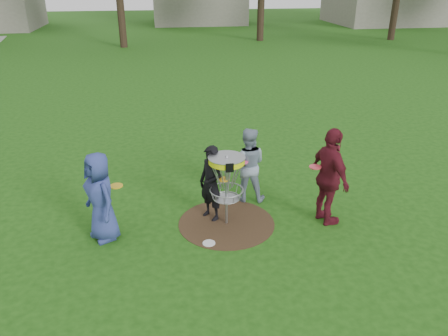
{
  "coord_description": "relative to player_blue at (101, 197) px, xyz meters",
  "views": [
    {
      "loc": [
        -1.12,
        -6.93,
        4.3
      ],
      "look_at": [
        0.0,
        0.3,
        1.0
      ],
      "focal_mm": 35.0,
      "sensor_mm": 36.0,
      "label": 1
    }
  ],
  "objects": [
    {
      "name": "ground",
      "position": [
        2.19,
        0.13,
        -0.8
      ],
      "size": [
        100.0,
        100.0,
        0.0
      ],
      "primitive_type": "plane",
      "color": "#19470F",
      "rests_on": "ground"
    },
    {
      "name": "dirt_patch",
      "position": [
        2.19,
        0.13,
        -0.8
      ],
      "size": [
        1.8,
        1.8,
        0.01
      ],
      "primitive_type": "cylinder",
      "color": "#47331E",
      "rests_on": "ground"
    },
    {
      "name": "player_blue",
      "position": [
        0.0,
        0.0,
        0.0
      ],
      "size": [
        0.84,
        0.93,
        1.6
      ],
      "primitive_type": "imported",
      "rotation": [
        0.0,
        0.0,
        -1.03
      ],
      "color": "navy",
      "rests_on": "ground"
    },
    {
      "name": "player_black",
      "position": [
        1.94,
        0.38,
        -0.07
      ],
      "size": [
        0.6,
        0.63,
        1.45
      ],
      "primitive_type": "imported",
      "rotation": [
        0.0,
        0.0,
        -0.92
      ],
      "color": "black",
      "rests_on": "ground"
    },
    {
      "name": "player_grey",
      "position": [
        2.76,
        1.02,
        -0.03
      ],
      "size": [
        0.86,
        0.74,
        1.54
      ],
      "primitive_type": "imported",
      "rotation": [
        0.0,
        0.0,
        2.91
      ],
      "color": "#8090A5",
      "rests_on": "ground"
    },
    {
      "name": "player_maroon",
      "position": [
        4.04,
        -0.09,
        0.12
      ],
      "size": [
        0.66,
        1.15,
        1.84
      ],
      "primitive_type": "imported",
      "rotation": [
        0.0,
        0.0,
        1.78
      ],
      "color": "maroon",
      "rests_on": "ground"
    },
    {
      "name": "disc_on_grass",
      "position": [
        1.78,
        -0.5,
        -0.79
      ],
      "size": [
        0.22,
        0.22,
        0.02
      ],
      "primitive_type": "cylinder",
      "color": "white",
      "rests_on": "ground"
    },
    {
      "name": "disc_golf_basket",
      "position": [
        2.19,
        0.13,
        0.22
      ],
      "size": [
        0.66,
        0.67,
        1.38
      ],
      "color": "#9EA0A5",
      "rests_on": "ground"
    },
    {
      "name": "held_discs",
      "position": [
        2.2,
        0.23,
        0.19
      ],
      "size": [
        3.7,
        1.06,
        0.25
      ],
      "color": "gold",
      "rests_on": "ground"
    }
  ]
}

